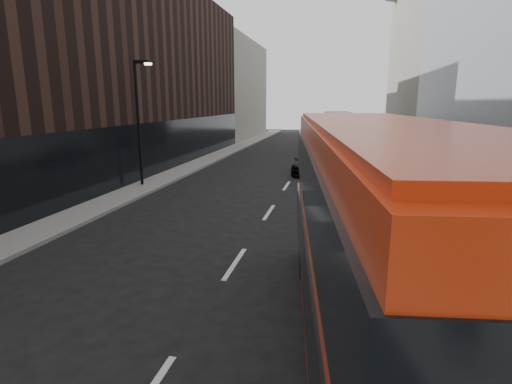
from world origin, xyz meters
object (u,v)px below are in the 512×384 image
Objects in this scene: car_b at (321,161)px; red_bus at (378,235)px; car_c at (310,162)px; car_a at (351,185)px; street_lamp at (139,115)px; grey_bus at (338,130)px.

red_bus is at bearing -90.64° from car_b.
red_bus reaches higher than car_c.
red_bus is 13.19m from car_a.
street_lamp is 0.61× the size of red_bus.
red_bus is 2.51× the size of car_a.
car_a is (0.88, -23.12, -1.28)m from grey_bus.
grey_bus is at bearing 84.26° from red_bus.
car_b is at bearing 97.84° from car_a.
car_b is (-1.08, -14.41, -1.35)m from grey_bus.
red_bus is 2.19× the size of car_c.
grey_bus is (-1.00, 36.19, -0.47)m from red_bus.
grey_bus is 14.51m from car_b.
street_lamp is at bearing -147.82° from car_b.
grey_bus is at bearing 79.62° from car_b.
car_b is at bearing -98.13° from grey_bus.
car_b is (-2.08, 21.78, -1.81)m from red_bus.
grey_bus is at bearing 87.36° from car_a.
grey_bus is 2.30× the size of car_c.
car_c is (-1.75, -15.30, -1.30)m from grey_bus.
grey_bus is 2.64× the size of car_a.
car_a is at bearing 83.21° from red_bus.
street_lamp is at bearing -141.69° from car_c.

